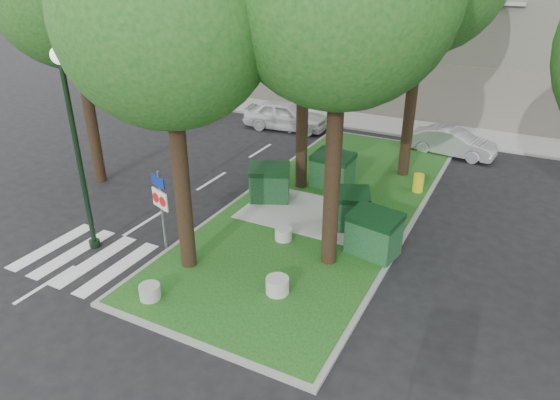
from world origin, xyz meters
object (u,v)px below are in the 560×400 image
Objects in this scene: dumpster_a at (270,183)px; street_lamp at (73,129)px; dumpster_d at (374,234)px; traffic_sign_pole at (161,200)px; car_silver at (453,142)px; car_white at (286,115)px; dumpster_c at (346,209)px; dumpster_b at (333,171)px; bollard_right at (277,285)px; litter_bin at (418,183)px; bollard_mid at (284,234)px; bollard_left at (150,292)px.

dumpster_a is 6.91m from street_lamp.
dumpster_d is 0.63× the size of traffic_sign_pole.
dumpster_a reaches higher than car_silver.
car_white is (-2.19, 12.50, -0.91)m from traffic_sign_pole.
dumpster_c is 0.45× the size of car_silver.
bollard_right is (1.29, -7.00, -0.45)m from dumpster_b.
litter_bin is 9.65m from traffic_sign_pole.
traffic_sign_pole is (-5.74, -2.50, 0.88)m from dumpster_d.
bollard_mid is 0.21× the size of traffic_sign_pole.
bollard_right is (2.81, 1.73, 0.03)m from bollard_left.
car_white is (-3.44, 8.14, -0.02)m from dumpster_a.
car_white is at bearing 139.48° from dumpster_d.
bollard_right is (-1.60, -3.05, -0.44)m from dumpster_d.
dumpster_d reaches higher than bollard_right.
litter_bin is (2.87, 5.54, 0.15)m from bollard_mid.
dumpster_d is at bearing -176.71° from car_silver.
litter_bin is 4.97m from car_silver.
bollard_right is 13.22m from car_silver.
dumpster_a is 4.86m from dumpster_d.
car_silver is (0.35, 4.96, 0.15)m from litter_bin.
bollard_mid is 0.09× the size of street_lamp.
bollard_right is at bearing -66.33° from bollard_mid.
bollard_mid is (-1.43, -1.67, -0.45)m from dumpster_c.
litter_bin is at bearing 71.70° from traffic_sign_pole.
bollard_left is 5.06m from street_lamp.
bollard_right is (2.89, -4.91, -0.43)m from dumpster_a.
street_lamp is (-3.33, -5.25, 3.02)m from dumpster_a.
car_white reaches higher than litter_bin.
litter_bin is at bearing 77.77° from bollard_right.
dumpster_d is 2.66× the size of bollard_right.
street_lamp reaches higher than traffic_sign_pole.
traffic_sign_pole reaches higher than dumpster_b.
traffic_sign_pole is (-1.33, 2.27, 1.35)m from bollard_left.
street_lamp is 1.60× the size of car_silver.
bollard_mid is at bearing 68.40° from bollard_left.
dumpster_b is 0.43× the size of car_silver.
dumpster_c is at bearing -36.84° from dumpster_a.
street_lamp is at bearing -150.42° from bollard_mid.
litter_bin is (1.44, 3.87, -0.29)m from dumpster_c.
dumpster_c reaches higher than bollard_mid.
dumpster_c is at bearing -110.43° from litter_bin.
bollard_left is at bearing -148.43° from bollard_right.
dumpster_a is 6.65m from bollard_left.
bollard_left is (-1.52, -8.72, -0.48)m from dumpster_b.
bollard_right is at bearing -102.23° from litter_bin.
bollard_right is 0.16× the size of car_silver.
bollard_right is at bearing 31.57° from bollard_left.
dumpster_b is 4.90m from dumpster_d.
street_lamp is at bearing -117.07° from dumpster_b.
bollard_mid is at bearing 29.58° from street_lamp.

